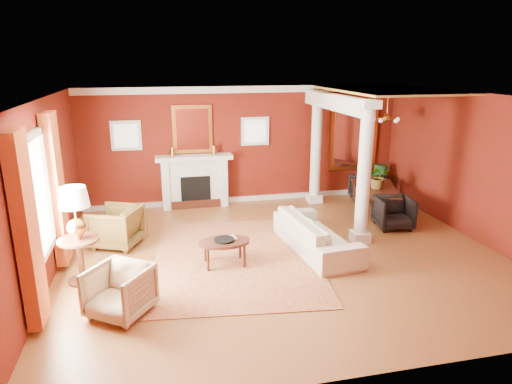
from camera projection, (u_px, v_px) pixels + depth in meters
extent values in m
plane|color=brown|center=(283.00, 255.00, 8.54)|extent=(8.00, 8.00, 0.00)
cube|color=#65110E|center=(245.00, 145.00, 11.41)|extent=(8.00, 0.04, 2.90)
cube|color=#65110E|center=(375.00, 261.00, 4.85)|extent=(8.00, 0.04, 2.90)
cube|color=#65110E|center=(43.00, 194.00, 7.28)|extent=(0.04, 7.00, 2.90)
cube|color=#65110E|center=(479.00, 168.00, 8.98)|extent=(0.04, 7.00, 2.90)
cube|color=white|center=(285.00, 97.00, 7.73)|extent=(8.00, 7.00, 0.04)
cube|color=silver|center=(195.00, 183.00, 11.21)|extent=(1.60, 0.34, 1.20)
cube|color=black|center=(196.00, 190.00, 11.09)|extent=(0.72, 0.03, 0.70)
cube|color=black|center=(196.00, 204.00, 11.19)|extent=(1.20, 0.05, 0.20)
cube|color=silver|center=(194.00, 157.00, 11.00)|extent=(1.85, 0.42, 0.10)
cube|color=silver|center=(166.00, 185.00, 11.03)|extent=(0.16, 0.40, 1.20)
cube|color=silver|center=(223.00, 181.00, 11.33)|extent=(0.16, 0.40, 1.20)
cube|color=gold|center=(192.00, 129.00, 10.97)|extent=(0.95, 0.06, 1.15)
cube|color=white|center=(192.00, 129.00, 10.94)|extent=(0.78, 0.02, 0.98)
cube|color=silver|center=(126.00, 136.00, 10.68)|extent=(0.70, 0.06, 0.70)
cube|color=white|center=(126.00, 136.00, 10.65)|extent=(0.54, 0.02, 0.54)
cube|color=silver|center=(255.00, 131.00, 11.34)|extent=(0.70, 0.06, 0.70)
cube|color=white|center=(255.00, 131.00, 11.30)|extent=(0.54, 0.02, 0.54)
cube|color=white|center=(35.00, 198.00, 6.70)|extent=(0.03, 1.30, 1.70)
cube|color=silver|center=(25.00, 213.00, 6.05)|extent=(0.08, 0.10, 1.90)
cube|color=silver|center=(47.00, 186.00, 7.36)|extent=(0.08, 0.10, 1.90)
cube|color=#A3401C|center=(27.00, 231.00, 5.82)|extent=(0.18, 0.55, 2.60)
cube|color=#A3401C|center=(56.00, 190.00, 7.70)|extent=(0.18, 0.55, 2.60)
cube|color=silver|center=(360.00, 236.00, 9.15)|extent=(0.34, 0.34, 0.20)
cylinder|color=silver|center=(364.00, 171.00, 8.77)|extent=(0.26, 0.26, 2.50)
cube|color=silver|center=(369.00, 104.00, 8.42)|extent=(0.36, 0.36, 0.16)
cube|color=silver|center=(314.00, 198.00, 11.68)|extent=(0.34, 0.34, 0.20)
cylinder|color=silver|center=(316.00, 146.00, 11.30)|extent=(0.26, 0.26, 2.50)
cube|color=silver|center=(318.00, 94.00, 10.95)|extent=(0.36, 0.36, 0.16)
cube|color=silver|center=(335.00, 102.00, 9.94)|extent=(0.30, 3.20, 0.32)
cube|color=gold|center=(388.00, 90.00, 9.98)|extent=(2.30, 3.40, 0.04)
cube|color=gold|center=(354.00, 137.00, 11.96)|extent=(1.30, 0.06, 1.70)
cube|color=white|center=(354.00, 138.00, 11.93)|extent=(1.10, 0.02, 1.50)
cylinder|color=#AD7836|center=(388.00, 103.00, 10.12)|extent=(0.02, 0.02, 0.65)
sphere|color=#AD7836|center=(387.00, 118.00, 10.21)|extent=(0.20, 0.20, 0.20)
sphere|color=beige|center=(398.00, 119.00, 10.28)|extent=(0.09, 0.09, 0.09)
sphere|color=beige|center=(384.00, 118.00, 10.48)|extent=(0.09, 0.09, 0.09)
sphere|color=beige|center=(374.00, 119.00, 10.32)|extent=(0.09, 0.09, 0.09)
sphere|color=beige|center=(381.00, 121.00, 10.01)|extent=(0.09, 0.09, 0.09)
sphere|color=beige|center=(396.00, 121.00, 9.99)|extent=(0.09, 0.09, 0.09)
cube|color=silver|center=(245.00, 89.00, 10.99)|extent=(8.00, 0.08, 0.16)
cube|color=silver|center=(246.00, 199.00, 11.76)|extent=(8.00, 0.08, 0.12)
cube|color=maroon|center=(235.00, 258.00, 8.36)|extent=(3.36, 4.22, 0.02)
imported|color=beige|center=(317.00, 228.00, 8.62)|extent=(0.89, 2.34, 0.89)
imported|color=black|center=(116.00, 225.00, 8.82)|extent=(1.07, 1.10, 0.87)
imported|color=tan|center=(119.00, 289.00, 6.42)|extent=(1.06, 1.04, 0.80)
cylinder|color=black|center=(224.00, 242.00, 7.99)|extent=(0.91, 0.91, 0.05)
cylinder|color=black|center=(208.00, 261.00, 7.80)|extent=(0.05, 0.05, 0.41)
cylinder|color=black|center=(244.00, 257.00, 7.93)|extent=(0.05, 0.05, 0.41)
cylinder|color=black|center=(205.00, 251.00, 8.17)|extent=(0.05, 0.05, 0.41)
cylinder|color=black|center=(240.00, 248.00, 8.31)|extent=(0.05, 0.05, 0.41)
imported|color=black|center=(227.00, 233.00, 8.04)|extent=(0.16, 0.05, 0.22)
cylinder|color=black|center=(83.00, 280.00, 7.50)|extent=(0.47, 0.47, 0.04)
cylinder|color=black|center=(81.00, 261.00, 7.40)|extent=(0.10, 0.10, 0.73)
cylinder|color=black|center=(78.00, 240.00, 7.30)|extent=(0.64, 0.64, 0.04)
sphere|color=#AD7836|center=(77.00, 227.00, 7.24)|extent=(0.30, 0.30, 0.30)
cylinder|color=#AD7836|center=(75.00, 215.00, 7.18)|extent=(0.03, 0.03, 0.32)
cone|color=beige|center=(73.00, 197.00, 7.10)|extent=(0.47, 0.47, 0.32)
imported|color=black|center=(376.00, 193.00, 10.77)|extent=(1.14, 1.83, 0.96)
imported|color=black|center=(394.00, 211.00, 9.80)|extent=(0.82, 0.78, 0.75)
imported|color=black|center=(367.00, 185.00, 11.91)|extent=(0.89, 0.86, 0.73)
sphere|color=#154223|center=(379.00, 191.00, 12.04)|extent=(0.38, 0.38, 0.38)
cylinder|color=#154223|center=(380.00, 181.00, 11.96)|extent=(0.34, 0.34, 0.89)
imported|color=#26591E|center=(379.00, 164.00, 10.52)|extent=(0.64, 0.69, 0.46)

